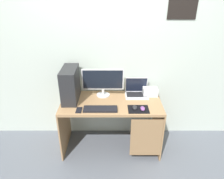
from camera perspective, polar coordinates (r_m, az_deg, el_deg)
ground_plane at (r=3.22m, az=0.00°, el=-14.84°), size 8.00×8.00×0.00m
wall_back at (r=2.90m, az=0.08°, el=9.95°), size 4.00×0.05×2.60m
desk at (r=2.86m, az=0.34°, el=-6.16°), size 1.33×0.64×0.74m
pc_tower at (r=2.79m, az=-11.04°, el=1.35°), size 0.19×0.43×0.44m
monitor at (r=2.84m, az=-2.26°, el=2.19°), size 0.57×0.18×0.40m
laptop at (r=2.95m, az=6.91°, el=-0.58°), size 0.31×0.24×0.24m
projector at (r=2.96m, az=10.60°, el=-0.63°), size 0.20×0.14×0.11m
keyboard at (r=2.61m, az=-2.96°, el=-5.32°), size 0.42×0.14×0.02m
mousepad at (r=2.64m, az=7.43°, el=-5.36°), size 0.26×0.20×0.00m
mouse_left at (r=2.63m, az=6.46°, el=-4.90°), size 0.06×0.10×0.03m
mouse_right at (r=2.62m, az=8.58°, el=-5.16°), size 0.06×0.10×0.03m
cell_phone at (r=2.63m, az=-8.75°, el=-5.55°), size 0.07×0.13×0.01m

